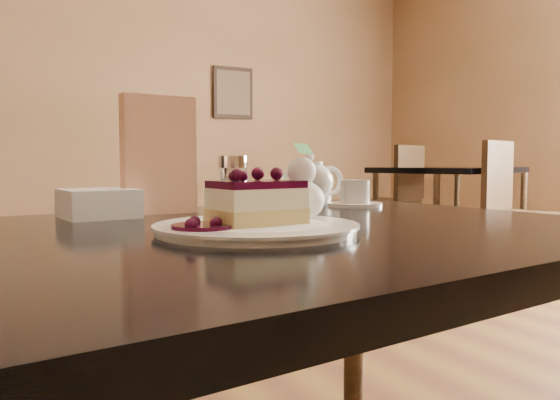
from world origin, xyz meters
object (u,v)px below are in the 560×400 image
dessert_plate (256,228)px  cheesecake_slice (256,203)px  tea_set (319,186)px  bg_table_far_right (447,259)px  main_table (238,282)px

dessert_plate → cheesecake_slice: bearing=0.0°
tea_set → bg_table_far_right: 3.42m
main_table → bg_table_far_right: 3.88m
main_table → dessert_plate: (0.01, -0.05, 0.09)m
bg_table_far_right → main_table: bearing=-158.0°
dessert_plate → tea_set: (0.35, 0.39, 0.04)m
cheesecake_slice → bg_table_far_right: bearing=34.4°
tea_set → dessert_plate: bearing=-131.3°
bg_table_far_right → dessert_plate: bearing=-157.4°
main_table → tea_set: bearing=37.5°
cheesecake_slice → tea_set: 0.52m
dessert_plate → bg_table_far_right: bg_table_far_right is taller
bg_table_far_right → cheesecake_slice: bearing=-157.4°
main_table → bg_table_far_right: size_ratio=0.66×
dessert_plate → cheesecake_slice: (0.00, 0.00, 0.04)m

